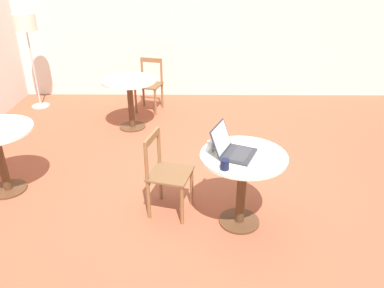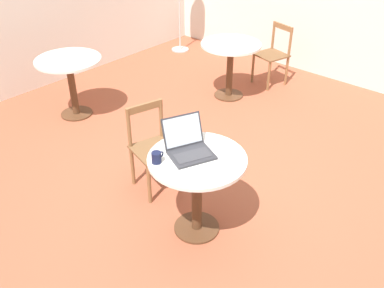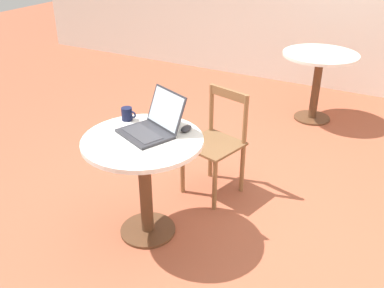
{
  "view_description": "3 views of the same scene",
  "coord_description": "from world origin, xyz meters",
  "px_view_note": "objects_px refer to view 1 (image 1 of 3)",
  "views": [
    {
      "loc": [
        -3.37,
        0.11,
        2.3
      ],
      "look_at": [
        -0.17,
        0.14,
        0.68
      ],
      "focal_mm": 35.0,
      "sensor_mm": 36.0,
      "label": 1
    },
    {
      "loc": [
        -2.52,
        -2.08,
        2.59
      ],
      "look_at": [
        -0.22,
        -0.03,
        0.61
      ],
      "focal_mm": 40.0,
      "sensor_mm": 36.0,
      "label": 2
    },
    {
      "loc": [
        0.93,
        -2.27,
        1.96
      ],
      "look_at": [
        -0.28,
        -0.02,
        0.61
      ],
      "focal_mm": 40.0,
      "sensor_mm": 36.0,
      "label": 3
    }
  ],
  "objects_px": {
    "cafe_table_near": "(243,171)",
    "cafe_table_mid": "(130,91)",
    "floor_lamp": "(26,28)",
    "laptop": "(233,149)",
    "chair_near_back": "(166,174)",
    "mouse": "(217,143)",
    "mug": "(225,164)",
    "chair_mid_right": "(149,85)",
    "drinking_glass": "(211,146)"
  },
  "relations": [
    {
      "from": "cafe_table_near",
      "to": "cafe_table_mid",
      "type": "bearing_deg",
      "value": 31.62
    },
    {
      "from": "floor_lamp",
      "to": "laptop",
      "type": "distance_m",
      "value": 4.28
    },
    {
      "from": "chair_near_back",
      "to": "mouse",
      "type": "relative_size",
      "value": 8.29
    },
    {
      "from": "mug",
      "to": "cafe_table_near",
      "type": "bearing_deg",
      "value": -36.87
    },
    {
      "from": "chair_near_back",
      "to": "mouse",
      "type": "xyz_separation_m",
      "value": [
        -0.0,
        -0.48,
        0.33
      ]
    },
    {
      "from": "chair_mid_right",
      "to": "laptop",
      "type": "height_order",
      "value": "laptop"
    },
    {
      "from": "cafe_table_near",
      "to": "mouse",
      "type": "relative_size",
      "value": 7.73
    },
    {
      "from": "cafe_table_mid",
      "to": "mug",
      "type": "xyz_separation_m",
      "value": [
        -2.47,
        -1.18,
        0.21
      ]
    },
    {
      "from": "cafe_table_near",
      "to": "chair_near_back",
      "type": "height_order",
      "value": "chair_near_back"
    },
    {
      "from": "laptop",
      "to": "mug",
      "type": "xyz_separation_m",
      "value": [
        -0.26,
        0.09,
        -0.01
      ]
    },
    {
      "from": "chair_mid_right",
      "to": "mug",
      "type": "relative_size",
      "value": 7.4
    },
    {
      "from": "drinking_glass",
      "to": "chair_mid_right",
      "type": "bearing_deg",
      "value": 17.06
    },
    {
      "from": "floor_lamp",
      "to": "mug",
      "type": "relative_size",
      "value": 13.49
    },
    {
      "from": "floor_lamp",
      "to": "drinking_glass",
      "type": "xyz_separation_m",
      "value": [
        -2.98,
        -2.77,
        -0.51
      ]
    },
    {
      "from": "chair_mid_right",
      "to": "mug",
      "type": "height_order",
      "value": "chair_mid_right"
    },
    {
      "from": "cafe_table_mid",
      "to": "floor_lamp",
      "type": "relative_size",
      "value": 0.51
    },
    {
      "from": "cafe_table_near",
      "to": "chair_near_back",
      "type": "distance_m",
      "value": 0.74
    },
    {
      "from": "chair_near_back",
      "to": "floor_lamp",
      "type": "relative_size",
      "value": 0.55
    },
    {
      "from": "mouse",
      "to": "mug",
      "type": "bearing_deg",
      "value": -174.41
    },
    {
      "from": "floor_lamp",
      "to": "mug",
      "type": "bearing_deg",
      "value": -139.09
    },
    {
      "from": "cafe_table_near",
      "to": "drinking_glass",
      "type": "relative_size",
      "value": 8.45
    },
    {
      "from": "chair_mid_right",
      "to": "mug",
      "type": "distance_m",
      "value": 3.37
    },
    {
      "from": "cafe_table_near",
      "to": "chair_near_back",
      "type": "xyz_separation_m",
      "value": [
        0.19,
        0.7,
        -0.15
      ]
    },
    {
      "from": "cafe_table_near",
      "to": "laptop",
      "type": "bearing_deg",
      "value": 84.6
    },
    {
      "from": "laptop",
      "to": "chair_near_back",
      "type": "bearing_deg",
      "value": 73.55
    },
    {
      "from": "chair_near_back",
      "to": "laptop",
      "type": "distance_m",
      "value": 0.73
    },
    {
      "from": "mug",
      "to": "drinking_glass",
      "type": "xyz_separation_m",
      "value": [
        0.33,
        0.1,
        0.0
      ]
    },
    {
      "from": "laptop",
      "to": "drinking_glass",
      "type": "height_order",
      "value": "laptop"
    },
    {
      "from": "cafe_table_near",
      "to": "mug",
      "type": "relative_size",
      "value": 6.9
    },
    {
      "from": "chair_near_back",
      "to": "mug",
      "type": "xyz_separation_m",
      "value": [
        -0.44,
        -0.52,
        0.36
      ]
    },
    {
      "from": "cafe_table_mid",
      "to": "chair_mid_right",
      "type": "bearing_deg",
      "value": -14.68
    },
    {
      "from": "chair_near_back",
      "to": "laptop",
      "type": "bearing_deg",
      "value": -106.45
    },
    {
      "from": "cafe_table_mid",
      "to": "drinking_glass",
      "type": "bearing_deg",
      "value": -153.28
    },
    {
      "from": "chair_mid_right",
      "to": "mouse",
      "type": "relative_size",
      "value": 8.29
    },
    {
      "from": "cafe_table_near",
      "to": "chair_mid_right",
      "type": "height_order",
      "value": "chair_mid_right"
    },
    {
      "from": "laptop",
      "to": "mug",
      "type": "relative_size",
      "value": 3.99
    },
    {
      "from": "floor_lamp",
      "to": "mug",
      "type": "distance_m",
      "value": 4.41
    },
    {
      "from": "chair_near_back",
      "to": "chair_mid_right",
      "type": "height_order",
      "value": "same"
    },
    {
      "from": "chair_near_back",
      "to": "mug",
      "type": "relative_size",
      "value": 7.4
    },
    {
      "from": "cafe_table_near",
      "to": "mug",
      "type": "bearing_deg",
      "value": 143.13
    },
    {
      "from": "laptop",
      "to": "mug",
      "type": "height_order",
      "value": "laptop"
    },
    {
      "from": "mouse",
      "to": "drinking_glass",
      "type": "bearing_deg",
      "value": 151.39
    },
    {
      "from": "cafe_table_near",
      "to": "cafe_table_mid",
      "type": "relative_size",
      "value": 1.0
    },
    {
      "from": "mug",
      "to": "laptop",
      "type": "bearing_deg",
      "value": -19.15
    },
    {
      "from": "chair_near_back",
      "to": "laptop",
      "type": "xyz_separation_m",
      "value": [
        -0.18,
        -0.61,
        0.37
      ]
    },
    {
      "from": "chair_near_back",
      "to": "mug",
      "type": "bearing_deg",
      "value": -130.15
    },
    {
      "from": "floor_lamp",
      "to": "chair_mid_right",
      "type": "bearing_deg",
      "value": -93.17
    },
    {
      "from": "drinking_glass",
      "to": "chair_near_back",
      "type": "bearing_deg",
      "value": 75.28
    },
    {
      "from": "drinking_glass",
      "to": "cafe_table_near",
      "type": "bearing_deg",
      "value": -105.35
    },
    {
      "from": "mug",
      "to": "drinking_glass",
      "type": "distance_m",
      "value": 0.34
    }
  ]
}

